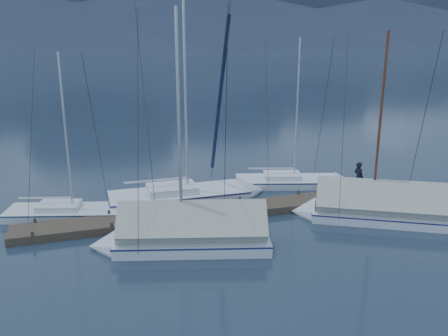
{
  "coord_description": "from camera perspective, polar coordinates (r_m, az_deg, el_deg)",
  "views": [
    {
      "loc": [
        -5.91,
        -17.05,
        7.98
      ],
      "look_at": [
        0.0,
        2.0,
        2.2
      ],
      "focal_mm": 38.0,
      "sensor_mm": 36.0,
      "label": 1
    }
  ],
  "objects": [
    {
      "name": "sailboat_open_left",
      "position": [
        22.17,
        -16.64,
        -5.26
      ],
      "size": [
        6.21,
        3.19,
        7.9
      ],
      "color": "silver",
      "rests_on": "ground"
    },
    {
      "name": "sailboat_open_right",
      "position": [
        25.78,
        9.39,
        -1.74
      ],
      "size": [
        6.64,
        3.51,
        8.46
      ],
      "color": "white",
      "rests_on": "ground"
    },
    {
      "name": "mooring_posts",
      "position": [
        21.22,
        -1.29,
        -4.92
      ],
      "size": [
        15.12,
        1.52,
        0.35
      ],
      "color": "#382D23",
      "rests_on": "ground"
    },
    {
      "name": "dock",
      "position": [
        21.44,
        0.0,
        -5.38
      ],
      "size": [
        18.0,
        1.5,
        0.54
      ],
      "color": "#382D23",
      "rests_on": "ground"
    },
    {
      "name": "sailboat_covered_far",
      "position": [
        18.27,
        -5.52,
        -8.18
      ],
      "size": [
        7.18,
        3.76,
        9.66
      ],
      "color": "silver",
      "rests_on": "ground"
    },
    {
      "name": "sailboat_covered_near",
      "position": [
        21.8,
        17.0,
        -4.8
      ],
      "size": [
        6.99,
        5.08,
        8.89
      ],
      "color": "white",
      "rests_on": "ground"
    },
    {
      "name": "person",
      "position": [
        23.94,
        15.88,
        -1.11
      ],
      "size": [
        0.5,
        0.64,
        1.57
      ],
      "primitive_type": "imported",
      "rotation": [
        0.0,
        0.0,
        1.81
      ],
      "color": "black",
      "rests_on": "dock"
    },
    {
      "name": "sailboat_open_mid",
      "position": [
        23.42,
        -3.09,
        -3.31
      ],
      "size": [
        7.78,
        3.34,
        10.28
      ],
      "color": "silver",
      "rests_on": "ground"
    },
    {
      "name": "ground",
      "position": [
        19.72,
        1.74,
        -7.71
      ],
      "size": [
        1000.0,
        1000.0,
        0.0
      ],
      "primitive_type": "plane",
      "color": "#152131",
      "rests_on": "ground"
    }
  ]
}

